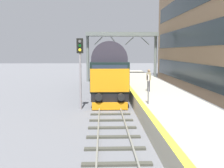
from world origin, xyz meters
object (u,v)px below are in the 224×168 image
(waiting_passenger, at_px, (149,78))
(platform_number_sign, at_px, (148,84))
(diesel_locomotive, at_px, (107,66))
(signal_post_near, at_px, (80,65))

(waiting_passenger, bearing_deg, platform_number_sign, 161.21)
(waiting_passenger, bearing_deg, diesel_locomotive, 14.32)
(diesel_locomotive, distance_m, platform_number_sign, 11.98)
(platform_number_sign, bearing_deg, waiting_passenger, 79.77)
(signal_post_near, bearing_deg, waiting_passenger, 17.13)
(platform_number_sign, bearing_deg, signal_post_near, 140.75)
(signal_post_near, xyz_separation_m, waiting_passenger, (4.93, 1.52, -1.09))
(signal_post_near, xyz_separation_m, platform_number_sign, (4.06, -3.31, -0.95))
(diesel_locomotive, relative_size, signal_post_near, 3.69)
(signal_post_near, distance_m, waiting_passenger, 5.27)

